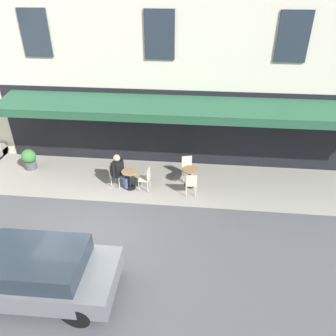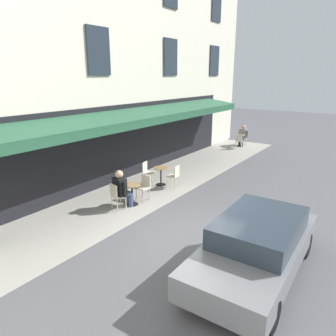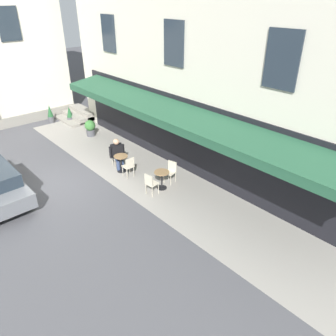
# 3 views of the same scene
# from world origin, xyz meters

# --- Properties ---
(ground_plane) EXTENTS (70.00, 70.00, 0.00)m
(ground_plane) POSITION_xyz_m (0.00, 0.00, 0.00)
(ground_plane) COLOR #4C4C51
(sidewalk_cafe_terrace) EXTENTS (20.50, 3.20, 0.01)m
(sidewalk_cafe_terrace) POSITION_xyz_m (-3.25, -3.40, 0.00)
(sidewalk_cafe_terrace) COLOR gray
(sidewalk_cafe_terrace) RESTS_ON ground_plane
(cafe_table_near_entrance) EXTENTS (0.60, 0.60, 0.75)m
(cafe_table_near_entrance) POSITION_xyz_m (-0.76, -2.75, 0.49)
(cafe_table_near_entrance) COLOR black
(cafe_table_near_entrance) RESTS_ON ground_plane
(cafe_chair_cream_under_awning) EXTENTS (0.42, 0.42, 0.91)m
(cafe_chair_cream_under_awning) POSITION_xyz_m (-1.39, -2.72, 0.55)
(cafe_chair_cream_under_awning) COLOR beige
(cafe_chair_cream_under_awning) RESTS_ON ground_plane
(cafe_chair_cream_corner_left) EXTENTS (0.49, 0.49, 0.91)m
(cafe_chair_cream_corner_left) POSITION_xyz_m (-0.14, -2.91, 0.55)
(cafe_chair_cream_corner_left) COLOR beige
(cafe_chair_cream_corner_left) RESTS_ON ground_plane
(cafe_table_mid_terrace) EXTENTS (0.60, 0.60, 0.75)m
(cafe_table_mid_terrace) POSITION_xyz_m (-3.00, -3.15, 0.49)
(cafe_table_mid_terrace) COLOR black
(cafe_table_mid_terrace) RESTS_ON ground_plane
(cafe_chair_cream_near_door) EXTENTS (0.44, 0.44, 0.91)m
(cafe_chair_cream_near_door) POSITION_xyz_m (-3.07, -2.53, 0.55)
(cafe_chair_cream_near_door) COLOR beige
(cafe_chair_cream_near_door) RESTS_ON ground_plane
(cafe_chair_cream_by_window) EXTENTS (0.48, 0.48, 0.91)m
(cafe_chair_cream_by_window) POSITION_xyz_m (-2.86, -3.77, 0.55)
(cafe_chair_cream_by_window) COLOR beige
(cafe_chair_cream_by_window) RESTS_ON ground_plane
(seated_companion_in_black) EXTENTS (0.64, 0.68, 1.35)m
(seated_companion_in_black) POSITION_xyz_m (-0.35, -2.85, 0.72)
(seated_companion_in_black) COLOR navy
(seated_companion_in_black) RESTS_ON ground_plane
(potted_plant_mid_terrace) EXTENTS (0.57, 0.57, 0.89)m
(potted_plant_mid_terrace) POSITION_xyz_m (3.72, -3.77, 0.48)
(potted_plant_mid_terrace) COLOR #4C4C51
(potted_plant_mid_terrace) RESTS_ON ground_plane
(parked_car_grey) EXTENTS (4.33, 1.87, 1.33)m
(parked_car_grey) POSITION_xyz_m (0.64, 2.14, 0.71)
(parked_car_grey) COLOR slate
(parked_car_grey) RESTS_ON ground_plane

